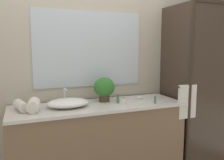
# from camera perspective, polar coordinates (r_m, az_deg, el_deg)

# --- Properties ---
(wall_back_with_mirror) EXTENTS (4.40, 0.06, 2.60)m
(wall_back_with_mirror) POSITION_cam_1_polar(r_m,az_deg,el_deg) (2.73, -5.62, 3.93)
(wall_back_with_mirror) COLOR #B2A893
(wall_back_with_mirror) RESTS_ON ground_plane
(vanity_cabinet) EXTENTS (1.80, 0.58, 0.90)m
(vanity_cabinet) POSITION_cam_1_polar(r_m,az_deg,el_deg) (2.62, -3.25, -15.51)
(vanity_cabinet) COLOR brown
(vanity_cabinet) RESTS_ON ground_plane
(shower_enclosure) EXTENTS (1.20, 0.59, 2.00)m
(shower_enclosure) POSITION_cam_1_polar(r_m,az_deg,el_deg) (2.94, 22.22, -1.85)
(shower_enclosure) COLOR #2D2319
(shower_enclosure) RESTS_ON ground_plane
(sink_basin) EXTENTS (0.42, 0.30, 0.09)m
(sink_basin) POSITION_cam_1_polar(r_m,az_deg,el_deg) (2.37, -10.67, -5.53)
(sink_basin) COLOR white
(sink_basin) RESTS_ON vanity_cabinet
(faucet) EXTENTS (0.17, 0.14, 0.17)m
(faucet) POSITION_cam_1_polar(r_m,az_deg,el_deg) (2.55, -11.47, -4.37)
(faucet) COLOR silver
(faucet) RESTS_ON vanity_cabinet
(potted_plant) EXTENTS (0.23, 0.23, 0.27)m
(potted_plant) POSITION_cam_1_polar(r_m,az_deg,el_deg) (2.57, -1.91, -1.94)
(potted_plant) COLOR #473828
(potted_plant) RESTS_ON vanity_cabinet
(soap_dish) EXTENTS (0.10, 0.07, 0.04)m
(soap_dish) POSITION_cam_1_polar(r_m,az_deg,el_deg) (2.70, 6.78, -4.46)
(soap_dish) COLOR silver
(soap_dish) RESTS_ON vanity_cabinet
(amenity_bottle_shampoo) EXTENTS (0.03, 0.03, 0.08)m
(amenity_bottle_shampoo) POSITION_cam_1_polar(r_m,az_deg,el_deg) (2.44, 2.91, -5.18)
(amenity_bottle_shampoo) COLOR white
(amenity_bottle_shampoo) RESTS_ON vanity_cabinet
(amenity_bottle_body_wash) EXTENTS (0.03, 0.03, 0.09)m
(amenity_bottle_body_wash) POSITION_cam_1_polar(r_m,az_deg,el_deg) (2.51, 1.42, -4.68)
(amenity_bottle_body_wash) COLOR #4C7056
(amenity_bottle_body_wash) RESTS_ON vanity_cabinet
(amenity_bottle_conditioner) EXTENTS (0.03, 0.03, 0.08)m
(amenity_bottle_conditioner) POSITION_cam_1_polar(r_m,az_deg,el_deg) (2.54, 10.51, -4.82)
(amenity_bottle_conditioner) COLOR #4C7056
(amenity_bottle_conditioner) RESTS_ON vanity_cabinet
(rolled_towel_near_edge) EXTENTS (0.15, 0.25, 0.09)m
(rolled_towel_near_edge) POSITION_cam_1_polar(r_m,az_deg,el_deg) (2.37, -21.37, -5.86)
(rolled_towel_near_edge) COLOR silver
(rolled_towel_near_edge) RESTS_ON vanity_cabinet
(rolled_towel_middle) EXTENTS (0.14, 0.24, 0.11)m
(rolled_towel_middle) POSITION_cam_1_polar(r_m,az_deg,el_deg) (2.31, -18.62, -5.85)
(rolled_towel_middle) COLOR silver
(rolled_towel_middle) RESTS_ON vanity_cabinet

